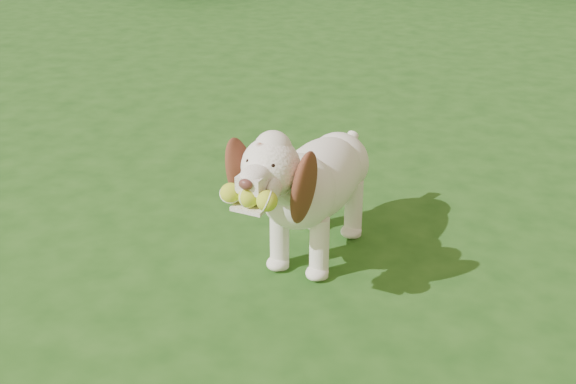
# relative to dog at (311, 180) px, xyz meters

# --- Properties ---
(ground) EXTENTS (80.00, 80.00, 0.00)m
(ground) POSITION_rel_dog_xyz_m (0.11, 0.17, -0.43)
(ground) COLOR #1C4814
(ground) RESTS_ON ground
(dog) EXTENTS (0.52, 1.23, 0.80)m
(dog) POSITION_rel_dog_xyz_m (0.00, 0.00, 0.00)
(dog) COLOR white
(dog) RESTS_ON ground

